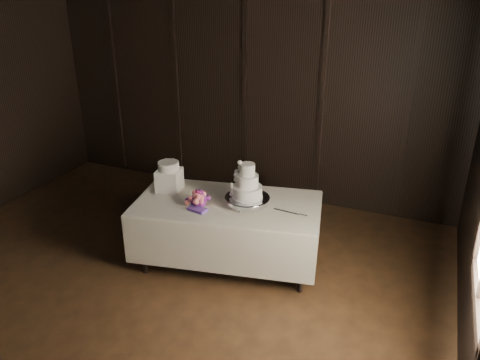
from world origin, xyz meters
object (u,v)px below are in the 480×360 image
at_px(display_table, 228,230).
at_px(cake_stand, 247,201).
at_px(bouquet, 198,199).
at_px(box_pedestal, 169,180).
at_px(small_cake, 169,166).
at_px(wedding_cake, 244,184).

relative_size(display_table, cake_stand, 4.45).
xyz_separation_m(bouquet, box_pedestal, (-0.48, 0.21, 0.06)).
bearing_deg(display_table, small_cake, 166.07).
bearing_deg(wedding_cake, cake_stand, 31.37).
relative_size(cake_stand, box_pedestal, 1.86).
bearing_deg(small_cake, bouquet, -23.94).
xyz_separation_m(wedding_cake, box_pedestal, (-0.92, 0.02, -0.12)).
distance_m(cake_stand, wedding_cake, 0.20).
distance_m(display_table, small_cake, 0.97).
height_order(display_table, wedding_cake, wedding_cake).
height_order(display_table, small_cake, small_cake).
relative_size(wedding_cake, bouquet, 0.92).
xyz_separation_m(cake_stand, small_cake, (-0.95, 0.00, 0.25)).
bearing_deg(small_cake, box_pedestal, 0.00).
distance_m(bouquet, small_cake, 0.57).
xyz_separation_m(cake_stand, bouquet, (-0.47, -0.21, 0.02)).
bearing_deg(cake_stand, small_cake, 180.00).
xyz_separation_m(cake_stand, box_pedestal, (-0.95, 0.00, 0.08)).
bearing_deg(cake_stand, box_pedestal, 180.00).
relative_size(bouquet, box_pedestal, 1.59).
bearing_deg(display_table, box_pedestal, 166.07).
relative_size(bouquet, small_cake, 1.75).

